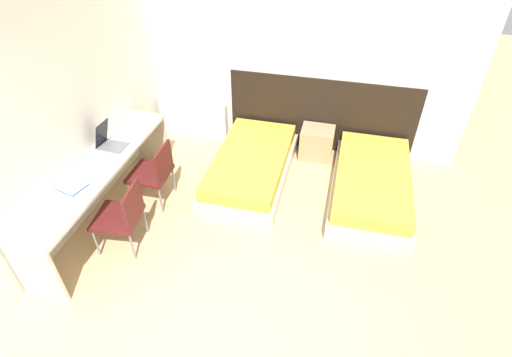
# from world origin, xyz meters

# --- Properties ---
(wall_back) EXTENTS (5.05, 0.05, 2.70)m
(wall_back) POSITION_xyz_m (0.00, 3.72, 1.35)
(wall_back) COLOR silver
(wall_back) RESTS_ON ground_plane
(wall_left) EXTENTS (0.05, 4.69, 2.70)m
(wall_left) POSITION_xyz_m (-2.05, 1.85, 1.35)
(wall_left) COLOR silver
(wall_left) RESTS_ON ground_plane
(headboard_panel) EXTENTS (2.71, 0.03, 1.13)m
(headboard_panel) POSITION_xyz_m (0.57, 3.68, 0.56)
(headboard_panel) COLOR black
(headboard_panel) RESTS_ON ground_plane
(bed_near_window) EXTENTS (0.99, 1.87, 0.39)m
(bed_near_window) POSITION_xyz_m (-0.24, 2.71, 0.19)
(bed_near_window) COLOR beige
(bed_near_window) RESTS_ON ground_plane
(bed_near_door) EXTENTS (0.99, 1.87, 0.39)m
(bed_near_door) POSITION_xyz_m (1.37, 2.71, 0.19)
(bed_near_door) COLOR beige
(bed_near_door) RESTS_ON ground_plane
(nightstand) EXTENTS (0.47, 0.39, 0.47)m
(nightstand) POSITION_xyz_m (0.57, 3.45, 0.23)
(nightstand) COLOR tan
(nightstand) RESTS_ON ground_plane
(radiator) EXTENTS (1.04, 0.12, 0.58)m
(radiator) POSITION_xyz_m (-1.38, 3.60, 0.29)
(radiator) COLOR silver
(radiator) RESTS_ON ground_plane
(desk) EXTENTS (0.55, 2.53, 0.77)m
(desk) POSITION_xyz_m (-1.75, 1.57, 0.62)
(desk) COLOR beige
(desk) RESTS_ON ground_plane
(chair_near_laptop) EXTENTS (0.48, 0.48, 0.83)m
(chair_near_laptop) POSITION_xyz_m (-1.29, 1.97, 0.46)
(chair_near_laptop) COLOR #511919
(chair_near_laptop) RESTS_ON ground_plane
(chair_near_notebook) EXTENTS (0.52, 0.52, 0.83)m
(chair_near_notebook) POSITION_xyz_m (-1.29, 1.18, 0.46)
(chair_near_notebook) COLOR #511919
(chair_near_notebook) RESTS_ON ground_plane
(laptop) EXTENTS (0.34, 0.25, 0.33)m
(laptop) POSITION_xyz_m (-1.80, 1.95, 0.83)
(laptop) COLOR slate
(laptop) RESTS_ON desk
(open_notebook) EXTENTS (0.33, 0.29, 0.02)m
(open_notebook) POSITION_xyz_m (-1.80, 1.16, 0.77)
(open_notebook) COLOR #1E4793
(open_notebook) RESTS_ON desk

